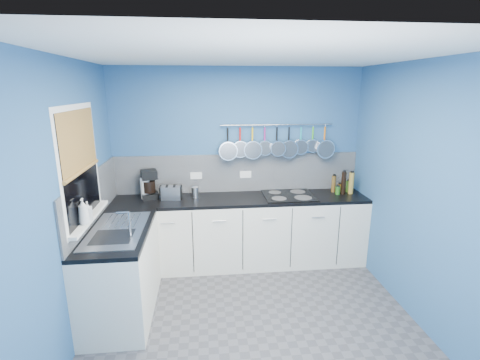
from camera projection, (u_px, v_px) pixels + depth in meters
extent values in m
cube|color=#47474C|center=(253.00, 321.00, 3.47)|extent=(3.20, 3.00, 0.02)
cube|color=white|center=(256.00, 53.00, 2.82)|extent=(3.20, 3.00, 0.02)
cube|color=#2B5788|center=(238.00, 165.00, 4.60)|extent=(3.20, 0.02, 2.50)
cube|color=#2B5788|center=(298.00, 298.00, 1.69)|extent=(3.20, 0.02, 2.50)
cube|color=#2B5788|center=(68.00, 207.00, 2.98)|extent=(0.02, 3.00, 2.50)
cube|color=#2B5788|center=(422.00, 196.00, 3.31)|extent=(0.02, 3.00, 2.50)
cube|color=gray|center=(238.00, 173.00, 4.60)|extent=(3.20, 0.02, 0.50)
cube|color=gray|center=(93.00, 197.00, 3.59)|extent=(0.02, 1.80, 0.50)
cube|color=silver|center=(240.00, 232.00, 4.51)|extent=(3.20, 0.60, 0.86)
cube|color=black|center=(240.00, 199.00, 4.39)|extent=(3.20, 0.60, 0.04)
cube|color=silver|center=(122.00, 273.00, 3.51)|extent=(0.60, 1.20, 0.86)
cube|color=black|center=(118.00, 232.00, 3.40)|extent=(0.60, 1.20, 0.04)
cube|color=white|center=(80.00, 165.00, 3.20)|extent=(0.01, 1.00, 1.10)
cube|color=black|center=(81.00, 165.00, 3.20)|extent=(0.01, 0.90, 1.00)
cube|color=#B57D37|center=(79.00, 141.00, 3.14)|extent=(0.01, 0.90, 0.55)
cube|color=white|center=(89.00, 218.00, 3.33)|extent=(0.10, 0.98, 0.03)
cube|color=silver|center=(117.00, 230.00, 3.39)|extent=(0.50, 0.95, 0.01)
cube|color=white|center=(196.00, 176.00, 4.54)|extent=(0.15, 0.01, 0.09)
cube|color=white|center=(246.00, 174.00, 4.60)|extent=(0.15, 0.01, 0.09)
cylinder|color=silver|center=(277.00, 125.00, 4.45)|extent=(1.45, 0.02, 0.02)
imported|color=white|center=(83.00, 211.00, 3.12)|extent=(0.10, 0.10, 0.24)
imported|color=white|center=(88.00, 210.00, 3.24)|extent=(0.10, 0.10, 0.17)
cylinder|color=white|center=(145.00, 188.00, 4.33)|extent=(0.14, 0.14, 0.26)
cube|color=silver|center=(171.00, 193.00, 4.32)|extent=(0.27, 0.17, 0.16)
cylinder|color=silver|center=(195.00, 192.00, 4.39)|extent=(0.09, 0.09, 0.13)
cube|color=black|center=(289.00, 195.00, 4.46)|extent=(0.63, 0.56, 0.01)
cylinder|color=#3F721E|center=(349.00, 186.00, 4.62)|extent=(0.07, 0.07, 0.15)
cylinder|color=#8C5914|center=(339.00, 188.00, 4.63)|extent=(0.05, 0.05, 0.11)
cylinder|color=brown|center=(334.00, 184.00, 4.60)|extent=(0.05, 0.05, 0.22)
cylinder|color=olive|center=(351.00, 183.00, 4.53)|extent=(0.07, 0.07, 0.28)
cylinder|color=black|center=(343.00, 183.00, 4.50)|extent=(0.06, 0.06, 0.29)
cylinder|color=#265919|center=(338.00, 190.00, 4.52)|extent=(0.06, 0.06, 0.10)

